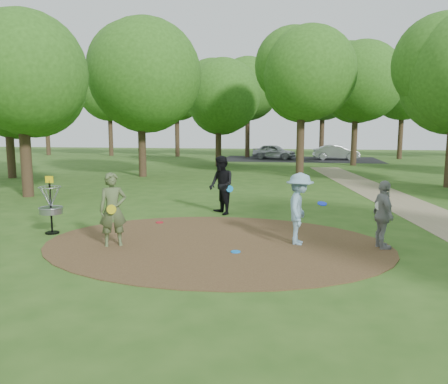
# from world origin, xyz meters

# --- Properties ---
(ground) EXTENTS (100.00, 100.00, 0.00)m
(ground) POSITION_xyz_m (0.00, 0.00, 0.00)
(ground) COLOR #2D5119
(ground) RESTS_ON ground
(dirt_clearing) EXTENTS (8.40, 8.40, 0.02)m
(dirt_clearing) POSITION_xyz_m (0.00, 0.00, 0.01)
(dirt_clearing) COLOR #47301C
(dirt_clearing) RESTS_ON ground
(parking_lot) EXTENTS (14.00, 8.00, 0.01)m
(parking_lot) POSITION_xyz_m (2.00, 30.00, 0.00)
(parking_lot) COLOR black
(parking_lot) RESTS_ON ground
(player_observer_with_disc) EXTENTS (0.76, 0.67, 1.76)m
(player_observer_with_disc) POSITION_xyz_m (-2.35, -0.61, 0.88)
(player_observer_with_disc) COLOR #4D5D35
(player_observer_with_disc) RESTS_ON ground
(player_throwing_with_disc) EXTENTS (1.04, 1.17, 1.74)m
(player_throwing_with_disc) POSITION_xyz_m (1.99, 0.30, 0.87)
(player_throwing_with_disc) COLOR #81A8C0
(player_throwing_with_disc) RESTS_ON ground
(player_walking_with_disc) EXTENTS (1.13, 1.17, 1.91)m
(player_walking_with_disc) POSITION_xyz_m (-0.51, 3.67, 0.95)
(player_walking_with_disc) COLOR black
(player_walking_with_disc) RESTS_ON ground
(player_waiting_with_disc) EXTENTS (0.59, 1.00, 1.60)m
(player_waiting_with_disc) POSITION_xyz_m (3.89, 0.22, 0.80)
(player_waiting_with_disc) COLOR gray
(player_waiting_with_disc) RESTS_ON ground
(disc_ground_blue) EXTENTS (0.22, 0.22, 0.02)m
(disc_ground_blue) POSITION_xyz_m (0.59, -0.70, 0.03)
(disc_ground_blue) COLOR #0D77E6
(disc_ground_blue) RESTS_ON dirt_clearing
(disc_ground_red) EXTENTS (0.22, 0.22, 0.02)m
(disc_ground_red) POSITION_xyz_m (-2.07, 1.98, 0.03)
(disc_ground_red) COLOR red
(disc_ground_red) RESTS_ON dirt_clearing
(car_left) EXTENTS (4.19, 2.55, 1.33)m
(car_left) POSITION_xyz_m (-0.31, 30.05, 0.67)
(car_left) COLOR #B1B3B9
(car_left) RESTS_ON ground
(car_right) EXTENTS (4.07, 1.62, 1.32)m
(car_right) POSITION_xyz_m (5.18, 29.80, 0.66)
(car_right) COLOR #A3A7AA
(car_right) RESTS_ON ground
(disc_golf_basket) EXTENTS (0.63, 0.63, 1.54)m
(disc_golf_basket) POSITION_xyz_m (-4.50, 0.30, 0.87)
(disc_golf_basket) COLOR black
(disc_golf_basket) RESTS_ON ground
(tree_ring) EXTENTS (37.27, 45.71, 8.92)m
(tree_ring) POSITION_xyz_m (1.99, 8.58, 5.22)
(tree_ring) COLOR #332316
(tree_ring) RESTS_ON ground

